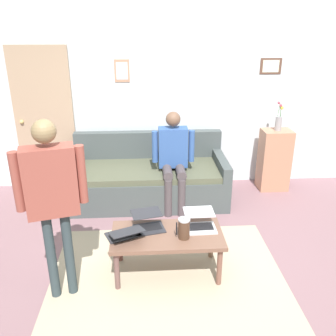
{
  "coord_description": "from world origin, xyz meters",
  "views": [
    {
      "loc": [
        0.28,
        3.05,
        2.34
      ],
      "look_at": [
        0.04,
        -0.75,
        0.8
      ],
      "focal_mm": 39.03,
      "sensor_mm": 36.0,
      "label": 1
    }
  ],
  "objects_px": {
    "interior_door": "(45,120)",
    "french_press": "(184,228)",
    "couch": "(149,179)",
    "laptop_left": "(148,223)",
    "flower_vase": "(279,122)",
    "laptop_right": "(124,234)",
    "person_standing": "(52,190)",
    "laptop_center": "(200,222)",
    "coffee_table": "(167,238)",
    "person_seated": "(173,155)",
    "side_shelf": "(274,160)"
  },
  "relations": [
    {
      "from": "interior_door",
      "to": "french_press",
      "type": "relative_size",
      "value": 8.85
    },
    {
      "from": "interior_door",
      "to": "couch",
      "type": "height_order",
      "value": "interior_door"
    },
    {
      "from": "interior_door",
      "to": "laptop_left",
      "type": "xyz_separation_m",
      "value": [
        -1.43,
        2.02,
        -0.54
      ]
    },
    {
      "from": "interior_door",
      "to": "flower_vase",
      "type": "height_order",
      "value": "interior_door"
    },
    {
      "from": "couch",
      "to": "laptop_left",
      "type": "distance_m",
      "value": 1.52
    },
    {
      "from": "laptop_right",
      "to": "flower_vase",
      "type": "bearing_deg",
      "value": -137.46
    },
    {
      "from": "couch",
      "to": "person_standing",
      "type": "height_order",
      "value": "person_standing"
    },
    {
      "from": "laptop_center",
      "to": "flower_vase",
      "type": "xyz_separation_m",
      "value": [
        -1.35,
        -1.77,
        0.54
      ]
    },
    {
      "from": "coffee_table",
      "to": "laptop_right",
      "type": "bearing_deg",
      "value": 5.45
    },
    {
      "from": "laptop_right",
      "to": "french_press",
      "type": "bearing_deg",
      "value": 175.82
    },
    {
      "from": "person_seated",
      "to": "flower_vase",
      "type": "bearing_deg",
      "value": -162.81
    },
    {
      "from": "interior_door",
      "to": "laptop_left",
      "type": "height_order",
      "value": "interior_door"
    },
    {
      "from": "french_press",
      "to": "interior_door",
      "type": "bearing_deg",
      "value": -51.66
    },
    {
      "from": "couch",
      "to": "laptop_left",
      "type": "xyz_separation_m",
      "value": [
        0.03,
        1.51,
        0.18
      ]
    },
    {
      "from": "coffee_table",
      "to": "person_standing",
      "type": "distance_m",
      "value": 1.2
    },
    {
      "from": "side_shelf",
      "to": "laptop_center",
      "type": "bearing_deg",
      "value": 52.61
    },
    {
      "from": "laptop_center",
      "to": "side_shelf",
      "type": "height_order",
      "value": "side_shelf"
    },
    {
      "from": "couch",
      "to": "coffee_table",
      "type": "height_order",
      "value": "couch"
    },
    {
      "from": "couch",
      "to": "laptop_left",
      "type": "height_order",
      "value": "couch"
    },
    {
      "from": "interior_door",
      "to": "flower_vase",
      "type": "distance_m",
      "value": 3.31
    },
    {
      "from": "laptop_left",
      "to": "side_shelf",
      "type": "xyz_separation_m",
      "value": [
        -1.87,
        -1.75,
        -0.04
      ]
    },
    {
      "from": "interior_door",
      "to": "person_standing",
      "type": "distance_m",
      "value": 2.5
    },
    {
      "from": "coffee_table",
      "to": "person_seated",
      "type": "relative_size",
      "value": 0.84
    },
    {
      "from": "coffee_table",
      "to": "person_standing",
      "type": "height_order",
      "value": "person_standing"
    },
    {
      "from": "laptop_center",
      "to": "laptop_right",
      "type": "relative_size",
      "value": 0.88
    },
    {
      "from": "laptop_center",
      "to": "side_shelf",
      "type": "bearing_deg",
      "value": -127.39
    },
    {
      "from": "laptop_right",
      "to": "person_seated",
      "type": "relative_size",
      "value": 0.32
    },
    {
      "from": "laptop_right",
      "to": "laptop_center",
      "type": "bearing_deg",
      "value": -168.49
    },
    {
      "from": "person_seated",
      "to": "person_standing",
      "type": "bearing_deg",
      "value": 55.85
    },
    {
      "from": "couch",
      "to": "laptop_left",
      "type": "bearing_deg",
      "value": 88.91
    },
    {
      "from": "person_standing",
      "to": "laptop_left",
      "type": "bearing_deg",
      "value": -153.67
    },
    {
      "from": "person_seated",
      "to": "laptop_left",
      "type": "bearing_deg",
      "value": 74.77
    },
    {
      "from": "laptop_center",
      "to": "couch",
      "type": "bearing_deg",
      "value": -72.38
    },
    {
      "from": "flower_vase",
      "to": "person_standing",
      "type": "height_order",
      "value": "person_standing"
    },
    {
      "from": "interior_door",
      "to": "laptop_center",
      "type": "xyz_separation_m",
      "value": [
        -1.95,
        2.04,
        -0.54
      ]
    },
    {
      "from": "couch",
      "to": "person_standing",
      "type": "relative_size",
      "value": 1.27
    },
    {
      "from": "laptop_center",
      "to": "person_seated",
      "type": "height_order",
      "value": "person_seated"
    },
    {
      "from": "laptop_center",
      "to": "person_standing",
      "type": "xyz_separation_m",
      "value": [
        1.3,
        0.37,
        0.57
      ]
    },
    {
      "from": "coffee_table",
      "to": "person_seated",
      "type": "xyz_separation_m",
      "value": [
        -0.17,
        -1.41,
        0.34
      ]
    },
    {
      "from": "interior_door",
      "to": "side_shelf",
      "type": "distance_m",
      "value": 3.36
    },
    {
      "from": "coffee_table",
      "to": "laptop_center",
      "type": "xyz_separation_m",
      "value": [
        -0.33,
        -0.11,
        0.1
      ]
    },
    {
      "from": "french_press",
      "to": "side_shelf",
      "type": "relative_size",
      "value": 0.26
    },
    {
      "from": "interior_door",
      "to": "flower_vase",
      "type": "bearing_deg",
      "value": 175.28
    },
    {
      "from": "flower_vase",
      "to": "laptop_right",
      "type": "bearing_deg",
      "value": 42.54
    },
    {
      "from": "side_shelf",
      "to": "interior_door",
      "type": "bearing_deg",
      "value": -4.7
    },
    {
      "from": "interior_door",
      "to": "coffee_table",
      "type": "height_order",
      "value": "interior_door"
    },
    {
      "from": "couch",
      "to": "person_standing",
      "type": "xyz_separation_m",
      "value": [
        0.81,
        1.89,
        0.75
      ]
    },
    {
      "from": "laptop_left",
      "to": "laptop_right",
      "type": "xyz_separation_m",
      "value": [
        0.23,
        0.17,
        -0.0
      ]
    },
    {
      "from": "french_press",
      "to": "side_shelf",
      "type": "xyz_separation_m",
      "value": [
        -1.53,
        -1.96,
        -0.1
      ]
    },
    {
      "from": "interior_door",
      "to": "laptop_left",
      "type": "relative_size",
      "value": 5.27
    }
  ]
}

